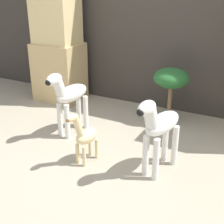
{
  "coord_description": "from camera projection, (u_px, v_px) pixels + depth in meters",
  "views": [
    {
      "loc": [
        1.16,
        -1.82,
        1.47
      ],
      "look_at": [
        -0.05,
        0.46,
        0.37
      ],
      "focal_mm": 50.0,
      "sensor_mm": 36.0,
      "label": 1
    }
  ],
  "objects": [
    {
      "name": "ground_plane",
      "position": [
        91.0,
        174.0,
        2.55
      ],
      "size": [
        14.0,
        14.0,
        0.0
      ],
      "primitive_type": "plane",
      "color": "#9E937F"
    },
    {
      "name": "wall_back",
      "position": [
        167.0,
        16.0,
        3.51
      ],
      "size": [
        6.4,
        0.08,
        2.2
      ],
      "color": "#38332D",
      "rests_on": "ground_plane"
    },
    {
      "name": "rock_pillar_left",
      "position": [
        58.0,
        46.0,
        3.91
      ],
      "size": [
        0.59,
        0.45,
        1.52
      ],
      "color": "tan",
      "rests_on": "ground_plane"
    },
    {
      "name": "zebra_right",
      "position": [
        159.0,
        127.0,
        2.43
      ],
      "size": [
        0.25,
        0.56,
        0.68
      ],
      "color": "silver",
      "rests_on": "ground_plane"
    },
    {
      "name": "zebra_left",
      "position": [
        69.0,
        96.0,
        3.08
      ],
      "size": [
        0.2,
        0.56,
        0.68
      ],
      "color": "silver",
      "rests_on": "ground_plane"
    },
    {
      "name": "giraffe_figurine",
      "position": [
        85.0,
        136.0,
        2.64
      ],
      "size": [
        0.16,
        0.35,
        0.5
      ],
      "color": "beige",
      "rests_on": "ground_plane"
    },
    {
      "name": "potted_palm_front",
      "position": [
        171.0,
        80.0,
        3.36
      ],
      "size": [
        0.39,
        0.39,
        0.6
      ],
      "color": "black",
      "rests_on": "ground_plane"
    }
  ]
}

